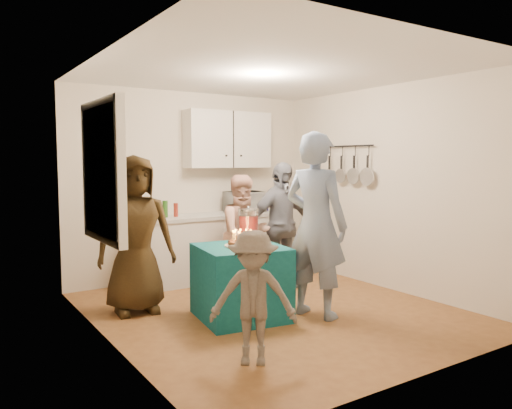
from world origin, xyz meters
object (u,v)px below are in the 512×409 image
punch_jar (248,226)px  woman_back_left (135,234)px  microwave (245,202)px  party_table (241,282)px  man_birthday (316,225)px  child_near_left (253,298)px  woman_back_right (281,225)px  counter (215,248)px  woman_back_center (244,234)px

punch_jar → woman_back_left: woman_back_left is taller
microwave → woman_back_left: size_ratio=0.31×
party_table → woman_back_left: 1.25m
party_table → microwave: bearing=56.9°
punch_jar → man_birthday: (0.43, -0.64, 0.04)m
microwave → man_birthday: bearing=-101.1°
woman_back_left → child_near_left: size_ratio=1.57×
child_near_left → woman_back_left: bearing=135.8°
microwave → woman_back_right: size_ratio=0.33×
counter → party_table: 1.82m
counter → man_birthday: man_birthday is taller
woman_back_left → child_near_left: woman_back_left is taller
party_table → punch_jar: bearing=44.9°
party_table → woman_back_right: (1.10, 0.80, 0.44)m
punch_jar → woman_back_right: 1.01m
party_table → woman_back_right: woman_back_right is taller
woman_back_right → child_near_left: woman_back_right is taller
woman_back_right → child_near_left: size_ratio=1.49×
woman_back_right → counter: bearing=114.4°
microwave → woman_back_left: woman_back_left is taller
microwave → woman_back_center: size_ratio=0.36×
punch_jar → woman_back_right: bearing=32.9°
party_table → woman_back_right: size_ratio=0.52×
party_table → punch_jar: size_ratio=2.50×
punch_jar → man_birthday: 0.77m
punch_jar → woman_back_center: bearing=62.1°
woman_back_center → child_near_left: bearing=-120.7°
microwave → woman_back_right: woman_back_right is taller
microwave → punch_jar: microwave is taller
microwave → party_table: (-1.11, -1.71, -0.68)m
party_table → woman_back_center: size_ratio=0.58×
microwave → woman_back_center: bearing=-121.8°
party_table → child_near_left: bearing=-116.5°
woman_back_left → child_near_left: (0.31, -1.87, -0.31)m
punch_jar → child_near_left: (-0.80, -1.33, -0.38)m
microwave → party_table: 2.15m
microwave → man_birthday: (-0.42, -2.09, -0.08)m
microwave → man_birthday: size_ratio=0.27×
woman_back_left → party_table: bearing=-35.2°
woman_back_center → punch_jar: bearing=-118.6°
counter → woman_back_left: woman_back_left is taller
party_table → punch_jar: 0.66m
party_table → child_near_left: 1.21m
woman_back_left → counter: bearing=39.8°
counter → punch_jar: 1.58m
punch_jar → woman_back_center: woman_back_center is taller
punch_jar → microwave: bearing=59.5°
microwave → man_birthday: 2.13m
punch_jar → child_near_left: size_ratio=0.31×
woman_back_center → counter: bearing=85.0°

